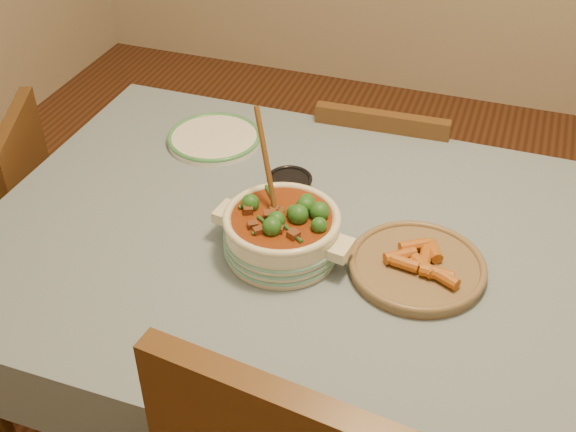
# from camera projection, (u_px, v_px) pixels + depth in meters

# --- Properties ---
(dining_table) EXTENTS (1.68, 1.08, 0.76)m
(dining_table) POSITION_uv_depth(u_px,v_px,m) (343.00, 277.00, 1.67)
(dining_table) COLOR brown
(dining_table) RESTS_ON floor
(stew_casserole) EXTENTS (0.32, 0.28, 0.30)m
(stew_casserole) POSITION_uv_depth(u_px,v_px,m) (282.00, 230.00, 1.56)
(stew_casserole) COLOR #EEE8C7
(stew_casserole) RESTS_ON dining_table
(white_plate) EXTENTS (0.31, 0.31, 0.02)m
(white_plate) POSITION_uv_depth(u_px,v_px,m) (214.00, 138.00, 1.96)
(white_plate) COLOR white
(white_plate) RESTS_ON dining_table
(condiment_bowl) EXTENTS (0.11, 0.11, 0.06)m
(condiment_bowl) POSITION_uv_depth(u_px,v_px,m) (290.00, 186.00, 1.74)
(condiment_bowl) COLOR black
(condiment_bowl) RESTS_ON dining_table
(fried_plate) EXTENTS (0.37, 0.37, 0.05)m
(fried_plate) POSITION_uv_depth(u_px,v_px,m) (417.00, 264.00, 1.54)
(fried_plate) COLOR #806447
(fried_plate) RESTS_ON dining_table
(chair_far) EXTENTS (0.39, 0.39, 0.81)m
(chair_far) POSITION_uv_depth(u_px,v_px,m) (380.00, 196.00, 2.27)
(chair_far) COLOR #56361A
(chair_far) RESTS_ON floor
(chair_left) EXTENTS (0.50, 0.50, 0.82)m
(chair_left) POSITION_uv_depth(u_px,v_px,m) (4.00, 224.00, 2.15)
(chair_left) COLOR #56361A
(chair_left) RESTS_ON floor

